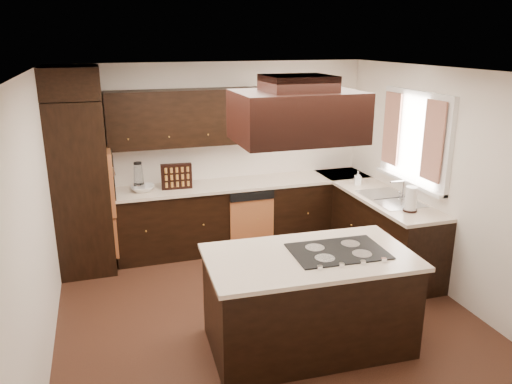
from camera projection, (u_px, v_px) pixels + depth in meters
floor at (264, 312)px, 5.33m from camera, size 4.20×4.20×0.02m
ceiling at (265, 70)px, 4.58m from camera, size 4.20×4.20×0.02m
wall_back at (216, 155)px, 6.88m from camera, size 4.20×0.02×2.50m
wall_front at (374, 303)px, 3.03m from camera, size 4.20×0.02×2.50m
wall_left at (35, 223)px, 4.35m from camera, size 0.02×4.20×2.50m
wall_right at (444, 183)px, 5.56m from camera, size 0.02×4.20×2.50m
oven_column at (82, 187)px, 6.05m from camera, size 0.65×0.75×2.12m
wall_oven_face at (111, 180)px, 6.13m from camera, size 0.05×0.62×0.78m
base_cabinets_back at (225, 217)px, 6.84m from camera, size 2.93×0.60×0.88m
base_cabinets_right at (373, 226)px, 6.53m from camera, size 0.60×2.40×0.88m
countertop_back at (225, 185)px, 6.69m from camera, size 2.93×0.63×0.04m
countertop_right at (374, 192)px, 6.39m from camera, size 0.63×2.40×0.04m
upper_cabinets at (186, 118)px, 6.42m from camera, size 2.00×0.34×0.72m
dishwasher_front at (252, 225)px, 6.67m from camera, size 0.60×0.05×0.72m
window_frame at (415, 138)px, 5.93m from camera, size 0.06×1.32×1.12m
window_pane at (417, 138)px, 5.94m from camera, size 0.00×1.20×1.00m
curtain_left at (433, 141)px, 5.52m from camera, size 0.02×0.34×0.90m
curtain_right at (391, 129)px, 6.28m from camera, size 0.02×0.34×0.90m
sink_rim at (390, 198)px, 6.07m from camera, size 0.52×0.84×0.01m
island at (308, 302)px, 4.64m from camera, size 1.85×1.07×0.88m
island_top at (310, 257)px, 4.50m from camera, size 1.92×1.13×0.04m
cooktop at (338, 251)px, 4.56m from camera, size 0.88×0.61×0.01m
range_hood at (297, 116)px, 4.21m from camera, size 1.05×0.72×0.42m
hood_duct at (298, 83)px, 4.13m from camera, size 0.55×0.50×0.13m
blender_base at (139, 188)px, 6.35m from camera, size 0.15×0.15×0.10m
blender_pitcher at (138, 174)px, 6.30m from camera, size 0.13×0.13×0.26m
spice_rack at (177, 176)px, 6.44m from camera, size 0.40×0.12×0.33m
mixing_bowl at (143, 188)px, 6.37m from camera, size 0.32×0.32×0.07m
soap_bottle at (358, 178)px, 6.63m from camera, size 0.10×0.11×0.18m
paper_towel at (411, 199)px, 5.59m from camera, size 0.18×0.18×0.29m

